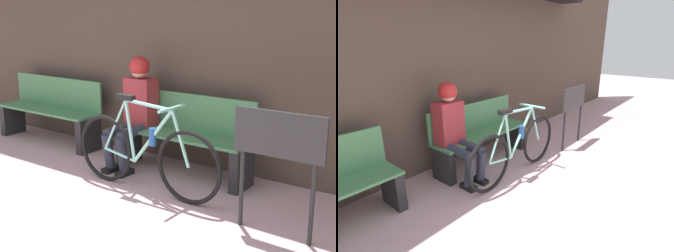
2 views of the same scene
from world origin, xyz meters
The scene contains 6 objects.
storefront_wall centered at (0.00, 2.88, 1.66)m, with size 12.00×0.56×3.20m.
park_bench_near centered at (0.41, 2.48, 0.40)m, with size 1.57×0.42×0.86m.
bicycle centered at (0.39, 1.83, 0.39)m, with size 1.74×0.40×0.94m.
person_seated centered at (-0.17, 2.37, 0.71)m, with size 0.34×0.64×1.25m.
park_bench_far centered at (-1.77, 2.48, 0.41)m, with size 1.64×0.42×0.86m.
signboard centered at (1.80, 1.72, 0.74)m, with size 0.74×0.04×1.01m.
Camera 1 is at (3.14, -1.53, 1.75)m, focal length 50.00 mm.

